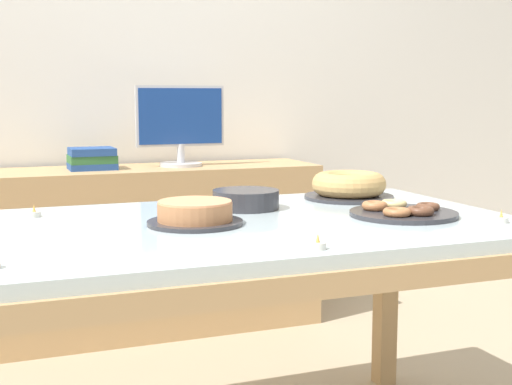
# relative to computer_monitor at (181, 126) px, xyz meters

# --- Properties ---
(wall_back) EXTENTS (8.00, 0.10, 2.60)m
(wall_back) POSITION_rel_computer_monitor_xyz_m (-0.19, 0.30, 0.33)
(wall_back) COLOR white
(wall_back) RESTS_ON ground
(dining_table) EXTENTS (1.60, 0.98, 0.76)m
(dining_table) POSITION_rel_computer_monitor_xyz_m (-0.19, -1.39, -0.30)
(dining_table) COLOR silver
(dining_table) RESTS_ON ground
(sideboard) EXTENTS (1.67, 0.44, 0.78)m
(sideboard) POSITION_rel_computer_monitor_xyz_m (-0.19, 0.00, -0.58)
(sideboard) COLOR tan
(sideboard) RESTS_ON ground
(computer_monitor) EXTENTS (0.42, 0.20, 0.38)m
(computer_monitor) POSITION_rel_computer_monitor_xyz_m (0.00, 0.00, 0.00)
(computer_monitor) COLOR silver
(computer_monitor) RESTS_ON sideboard
(book_stack) EXTENTS (0.21, 0.18, 0.10)m
(book_stack) POSITION_rel_computer_monitor_xyz_m (-0.41, 0.00, -0.14)
(book_stack) COLOR #23478C
(book_stack) RESTS_ON sideboard
(cake_chocolate_round) EXTENTS (0.27, 0.27, 0.07)m
(cake_chocolate_round) POSITION_rel_computer_monitor_xyz_m (-0.34, -1.40, -0.18)
(cake_chocolate_round) COLOR #333338
(cake_chocolate_round) RESTS_ON dining_table
(cake_golden_bundt) EXTENTS (0.31, 0.31, 0.09)m
(cake_golden_bundt) POSITION_rel_computer_monitor_xyz_m (0.30, -1.10, -0.17)
(cake_golden_bundt) COLOR #333338
(cake_golden_bundt) RESTS_ON dining_table
(pastry_platter) EXTENTS (0.32, 0.32, 0.04)m
(pastry_platter) POSITION_rel_computer_monitor_xyz_m (0.27, -1.48, -0.20)
(pastry_platter) COLOR #333338
(pastry_platter) RESTS_ON dining_table
(plate_stack) EXTENTS (0.21, 0.21, 0.06)m
(plate_stack) POSITION_rel_computer_monitor_xyz_m (-0.11, -1.18, -0.18)
(plate_stack) COLOR #333338
(plate_stack) RESTS_ON dining_table
(tealight_near_cakes) EXTENTS (0.04, 0.04, 0.04)m
(tealight_near_cakes) POSITION_rel_computer_monitor_xyz_m (-0.16, -1.80, -0.20)
(tealight_near_cakes) COLOR silver
(tealight_near_cakes) RESTS_ON dining_table
(tealight_centre) EXTENTS (0.04, 0.04, 0.04)m
(tealight_centre) POSITION_rel_computer_monitor_xyz_m (0.47, -1.67, -0.20)
(tealight_centre) COLOR silver
(tealight_centre) RESTS_ON dining_table
(tealight_near_front) EXTENTS (0.04, 0.04, 0.04)m
(tealight_near_front) POSITION_rel_computer_monitor_xyz_m (-0.75, -1.10, -0.20)
(tealight_near_front) COLOR silver
(tealight_near_front) RESTS_ON dining_table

